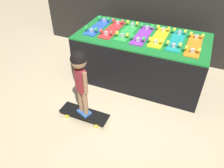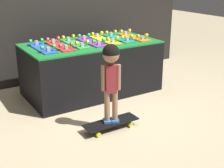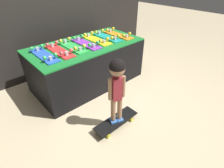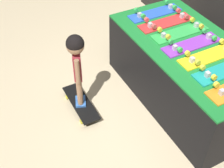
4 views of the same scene
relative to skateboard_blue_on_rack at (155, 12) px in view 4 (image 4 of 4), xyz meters
The scene contains 9 objects.
ground_plane 1.16m from the skateboard_blue_on_rack, 37.89° to the right, with size 16.00×16.00×0.00m, color beige.
display_rack 0.80m from the skateboard_blue_on_rack, ahead, with size 1.85×0.95×0.73m.
skateboard_blue_on_rack is the anchor object (origin of this frame).
skateboard_red_on_rack 0.23m from the skateboard_blue_on_rack, ahead, with size 0.18×0.65×0.09m.
skateboard_green_on_rack 0.47m from the skateboard_blue_on_rack, ahead, with size 0.18×0.65×0.09m.
skateboard_purple_on_rack 0.70m from the skateboard_blue_on_rack, ahead, with size 0.18×0.65×0.09m.
skateboard_yellow_on_rack 0.94m from the skateboard_blue_on_rack, ahead, with size 0.18×0.65×0.09m.
skateboard_on_floor 1.36m from the skateboard_blue_on_rack, 73.65° to the right, with size 0.64×0.20×0.09m.
child 1.19m from the skateboard_blue_on_rack, 73.65° to the right, with size 0.20×0.18×0.88m.
Camera 4 is at (1.94, -1.40, 2.59)m, focal length 50.00 mm.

